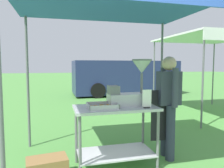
# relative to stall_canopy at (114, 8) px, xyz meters

# --- Properties ---
(ground_plane) EXTENTS (70.00, 70.00, 0.00)m
(ground_plane) POSITION_rel_stall_canopy_xyz_m (-0.17, 5.05, -2.28)
(ground_plane) COLOR #519342
(stall_canopy) EXTENTS (2.80, 2.17, 2.37)m
(stall_canopy) POSITION_rel_stall_canopy_xyz_m (0.00, 0.00, 0.00)
(stall_canopy) COLOR slate
(stall_canopy) RESTS_ON ground
(donut_cart) EXTENTS (1.18, 0.63, 0.89)m
(donut_cart) POSITION_rel_stall_canopy_xyz_m (0.00, -0.10, -1.65)
(donut_cart) COLOR #B7B7BC
(donut_cart) RESTS_ON ground
(donut_tray) EXTENTS (0.40, 0.33, 0.07)m
(donut_tray) POSITION_rel_stall_canopy_xyz_m (-0.21, -0.18, -1.37)
(donut_tray) COLOR #B7B7BC
(donut_tray) RESTS_ON donut_cart
(donut_fryer) EXTENTS (0.64, 0.29, 0.68)m
(donut_fryer) POSITION_rel_stall_canopy_xyz_m (0.24, -0.08, -1.13)
(donut_fryer) COLOR #B7B7BC
(donut_fryer) RESTS_ON donut_cart
(menu_sign) EXTENTS (0.13, 0.05, 0.26)m
(menu_sign) POSITION_rel_stall_canopy_xyz_m (0.39, -0.30, -1.28)
(menu_sign) COLOR black
(menu_sign) RESTS_ON donut_cart
(vendor) EXTENTS (0.46, 0.54, 1.61)m
(vendor) POSITION_rel_stall_canopy_xyz_m (0.88, -0.00, -1.37)
(vendor) COLOR #2D3347
(vendor) RESTS_ON ground
(van_navy) EXTENTS (5.22, 2.17, 1.69)m
(van_navy) POSITION_rel_stall_canopy_xyz_m (2.57, 7.41, -1.40)
(van_navy) COLOR navy
(van_navy) RESTS_ON ground
(neighbour_tent) EXTENTS (2.60, 2.77, 2.32)m
(neighbour_tent) POSITION_rel_stall_canopy_xyz_m (3.66, 2.48, -0.04)
(neighbour_tent) COLOR slate
(neighbour_tent) RESTS_ON ground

